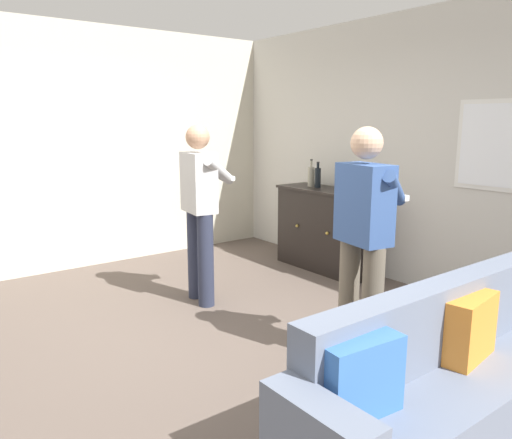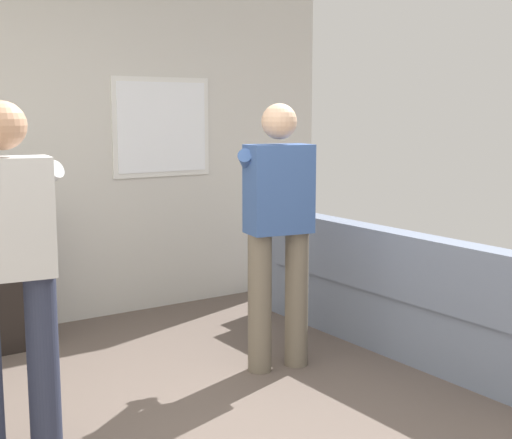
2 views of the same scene
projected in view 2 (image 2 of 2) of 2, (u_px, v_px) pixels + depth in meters
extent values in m
cube|color=beige|center=(32.00, 143.00, 5.30)|extent=(5.20, 0.12, 2.80)
cube|color=silver|center=(162.00, 127.00, 5.80)|extent=(0.87, 0.02, 0.80)
cube|color=white|center=(162.00, 127.00, 5.80)|extent=(0.79, 0.03, 0.72)
cube|color=slate|center=(405.00, 317.00, 4.98)|extent=(0.55, 2.29, 0.42)
cube|color=slate|center=(386.00, 261.00, 4.80)|extent=(0.18, 2.29, 0.43)
cube|color=slate|center=(299.00, 269.00, 5.97)|extent=(0.55, 0.18, 0.64)
cube|color=beige|center=(317.00, 243.00, 5.61)|extent=(0.15, 0.40, 0.36)
cube|color=orange|center=(399.00, 263.00, 4.88)|extent=(0.20, 0.42, 0.36)
cube|color=#386BB7|center=(511.00, 290.00, 4.15)|extent=(0.18, 0.41, 0.36)
cylinder|color=#282D42|center=(43.00, 365.00, 3.38)|extent=(0.15, 0.15, 0.88)
cube|color=#B7B7B7|center=(7.00, 218.00, 3.21)|extent=(0.43, 0.28, 0.55)
sphere|color=tan|center=(2.00, 125.00, 3.15)|extent=(0.22, 0.22, 0.22)
cylinder|color=#B7B7B7|center=(27.00, 189.00, 3.39)|extent=(0.28, 0.43, 0.29)
cylinder|color=#6B6051|center=(260.00, 303.00, 4.46)|extent=(0.15, 0.15, 0.88)
cylinder|color=#6B6051|center=(297.00, 299.00, 4.57)|extent=(0.15, 0.15, 0.88)
cube|color=#385693|center=(279.00, 189.00, 4.41)|extent=(0.43, 0.29, 0.55)
sphere|color=#D8AD8C|center=(279.00, 121.00, 4.35)|extent=(0.22, 0.22, 0.22)
cylinder|color=#385693|center=(251.00, 170.00, 4.49)|extent=(0.37, 0.37, 0.29)
cylinder|color=#385693|center=(284.00, 169.00, 4.58)|extent=(0.27, 0.43, 0.29)
cube|color=white|center=(258.00, 180.00, 4.69)|extent=(0.15, 0.07, 0.04)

